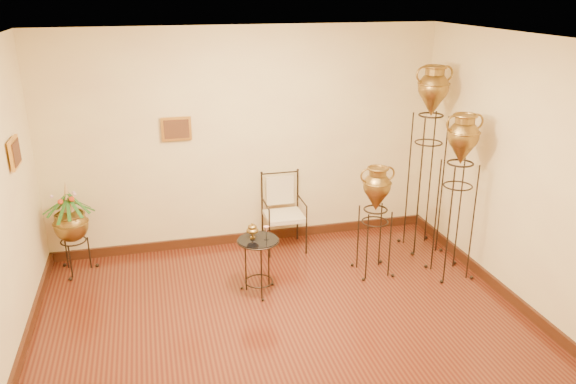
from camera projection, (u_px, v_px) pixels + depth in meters
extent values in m
plane|color=#582814|center=(296.00, 349.00, 5.30)|extent=(5.00, 5.00, 0.00)
cube|color=#3E1D0E|center=(248.00, 237.00, 7.53)|extent=(5.00, 0.04, 0.12)
cube|color=#3E1D0E|center=(526.00, 309.00, 5.85)|extent=(0.04, 5.00, 0.12)
cube|color=gold|center=(176.00, 129.00, 6.78)|extent=(0.36, 0.03, 0.29)
cube|color=gold|center=(15.00, 153.00, 5.46)|extent=(0.03, 0.36, 0.29)
cube|color=#FFF2C0|center=(284.00, 216.00, 7.19)|extent=(0.48, 0.44, 0.06)
cube|color=#FFF2C0|center=(284.00, 196.00, 7.09)|extent=(0.37, 0.03, 0.39)
cylinder|color=black|center=(258.00, 240.00, 6.07)|extent=(0.44, 0.44, 0.01)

